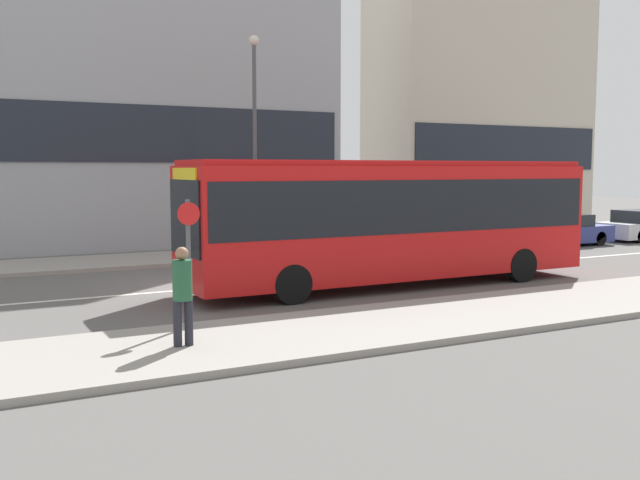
# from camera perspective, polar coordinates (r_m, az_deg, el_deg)

# --- Properties ---
(ground_plane) EXTENTS (120.00, 120.00, 0.00)m
(ground_plane) POSITION_cam_1_polar(r_m,az_deg,el_deg) (19.48, -8.68, -3.81)
(ground_plane) COLOR #595654
(sidewalk_near) EXTENTS (44.00, 3.50, 0.13)m
(sidewalk_near) POSITION_cam_1_polar(r_m,az_deg,el_deg) (13.82, -0.09, -7.41)
(sidewalk_near) COLOR gray
(sidewalk_near) RESTS_ON ground_plane
(sidewalk_far) EXTENTS (44.00, 3.50, 0.13)m
(sidewalk_far) POSITION_cam_1_polar(r_m,az_deg,el_deg) (25.40, -13.30, -1.54)
(sidewalk_far) COLOR gray
(sidewalk_far) RESTS_ON ground_plane
(lane_centerline) EXTENTS (41.80, 0.16, 0.01)m
(lane_centerline) POSITION_cam_1_polar(r_m,az_deg,el_deg) (19.48, -8.68, -3.80)
(lane_centerline) COLOR silver
(lane_centerline) RESTS_ON ground_plane
(apartment_block_left_tower) EXTENTS (17.24, 4.27, 16.57)m
(apartment_block_left_tower) POSITION_cam_1_polar(r_m,az_deg,el_deg) (30.99, -14.89, 14.95)
(apartment_block_left_tower) COLOR #9EA3A8
(apartment_block_left_tower) RESTS_ON ground_plane
(apartment_block_right_tower) EXTENTS (12.15, 4.65, 15.52)m
(apartment_block_right_tower) POSITION_cam_1_polar(r_m,az_deg,el_deg) (39.55, 12.76, 12.18)
(apartment_block_right_tower) COLOR beige
(apartment_block_right_tower) RESTS_ON ground_plane
(city_bus) EXTENTS (11.68, 2.57, 3.42)m
(city_bus) POSITION_cam_1_polar(r_m,az_deg,el_deg) (19.52, 5.84, 2.04)
(city_bus) COLOR red
(city_bus) RESTS_ON ground_plane
(parked_car_0) EXTENTS (4.30, 1.76, 1.44)m
(parked_car_0) POSITION_cam_1_polar(r_m,az_deg,el_deg) (28.12, 11.52, 0.43)
(parked_car_0) COLOR navy
(parked_car_0) RESTS_ON ground_plane
(parked_car_1) EXTENTS (4.22, 1.81, 1.31)m
(parked_car_1) POSITION_cam_1_polar(r_m,az_deg,el_deg) (31.50, 18.78, 0.71)
(parked_car_1) COLOR navy
(parked_car_1) RESTS_ON ground_plane
(pedestrian_near_stop) EXTENTS (0.35, 0.34, 1.74)m
(pedestrian_near_stop) POSITION_cam_1_polar(r_m,az_deg,el_deg) (12.57, -10.94, -3.94)
(pedestrian_near_stop) COLOR #23232D
(pedestrian_near_stop) RESTS_ON sidewalk_near
(bus_stop_sign) EXTENTS (0.44, 0.12, 2.48)m
(bus_stop_sign) POSITION_cam_1_polar(r_m,az_deg,el_deg) (14.00, -10.47, -1.00)
(bus_stop_sign) COLOR #4C4C51
(bus_stop_sign) RESTS_ON sidewalk_near
(street_lamp) EXTENTS (0.36, 0.36, 7.75)m
(street_lamp) POSITION_cam_1_polar(r_m,az_deg,el_deg) (25.75, -5.25, 9.22)
(street_lamp) COLOR #4C4C51
(street_lamp) RESTS_ON sidewalk_far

